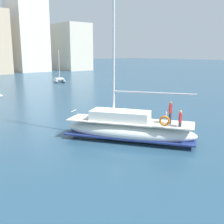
{
  "coord_description": "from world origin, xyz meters",
  "views": [
    {
      "loc": [
        -13.61,
        -15.82,
        6.37
      ],
      "look_at": [
        -0.24,
        0.41,
        1.8
      ],
      "focal_mm": 44.39,
      "sensor_mm": 36.0,
      "label": 1
    }
  ],
  "objects": [
    {
      "name": "ground_plane",
      "position": [
        0.0,
        0.0,
        0.0
      ],
      "size": [
        400.0,
        400.0,
        0.0
      ],
      "primitive_type": "plane",
      "color": "#284C66"
    },
    {
      "name": "main_sailboat",
      "position": [
        -0.29,
        -1.53,
        0.92
      ],
      "size": [
        7.28,
        9.34,
        14.46
      ],
      "color": "white",
      "rests_on": "ground"
    },
    {
      "name": "moored_cutter_left",
      "position": [
        15.3,
        36.96,
        0.54
      ],
      "size": [
        3.36,
        4.81,
        6.83
      ],
      "color": "silver",
      "rests_on": "ground"
    }
  ]
}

